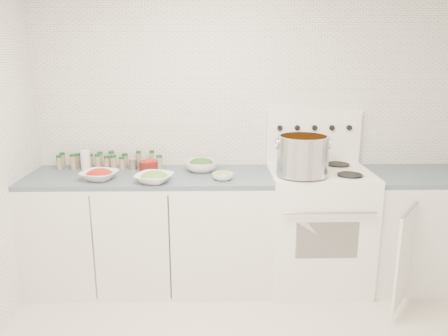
# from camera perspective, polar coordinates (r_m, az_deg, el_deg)

# --- Properties ---
(room_walls) EXTENTS (3.54, 3.04, 2.52)m
(room_walls) POSITION_cam_1_polar(r_m,az_deg,el_deg) (2.06, 7.68, 8.17)
(room_walls) COLOR white
(room_walls) RESTS_ON ground
(counter_left) EXTENTS (1.85, 0.62, 0.90)m
(counter_left) POSITION_cam_1_polar(r_m,az_deg,el_deg) (3.52, -9.45, -7.98)
(counter_left) COLOR white
(counter_left) RESTS_ON ground
(stove) EXTENTS (0.76, 0.70, 1.36)m
(stove) POSITION_cam_1_polar(r_m,az_deg,el_deg) (3.55, 12.01, -7.11)
(stove) COLOR white
(stove) RESTS_ON ground
(counter_right) EXTENTS (0.89, 0.95, 0.90)m
(counter_right) POSITION_cam_1_polar(r_m,az_deg,el_deg) (3.83, 24.14, -7.21)
(counter_right) COLOR white
(counter_right) RESTS_ON ground
(stock_pot) EXTENTS (0.39, 0.37, 0.28)m
(stock_pot) POSITION_cam_1_polar(r_m,az_deg,el_deg) (3.18, 10.23, 1.84)
(stock_pot) COLOR silver
(stock_pot) RESTS_ON stove
(bowl_tomato) EXTENTS (0.32, 0.32, 0.09)m
(bowl_tomato) POSITION_cam_1_polar(r_m,az_deg,el_deg) (3.32, -15.97, -0.86)
(bowl_tomato) COLOR white
(bowl_tomato) RESTS_ON counter_left
(bowl_snowpea) EXTENTS (0.33, 0.33, 0.09)m
(bowl_snowpea) POSITION_cam_1_polar(r_m,az_deg,el_deg) (3.16, -9.12, -1.23)
(bowl_snowpea) COLOR white
(bowl_snowpea) RESTS_ON counter_left
(bowl_broccoli) EXTENTS (0.33, 0.33, 0.11)m
(bowl_broccoli) POSITION_cam_1_polar(r_m,az_deg,el_deg) (3.43, -2.98, 0.40)
(bowl_broccoli) COLOR white
(bowl_broccoli) RESTS_ON counter_left
(bowl_zucchini) EXTENTS (0.19, 0.19, 0.06)m
(bowl_zucchini) POSITION_cam_1_polar(r_m,az_deg,el_deg) (3.19, -0.15, -1.04)
(bowl_zucchini) COLOR white
(bowl_zucchini) RESTS_ON counter_left
(bowl_pepper) EXTENTS (0.15, 0.15, 0.09)m
(bowl_pepper) POSITION_cam_1_polar(r_m,az_deg,el_deg) (3.50, -9.81, 0.43)
(bowl_pepper) COLOR #601610
(bowl_pepper) RESTS_ON counter_left
(salt_canister) EXTENTS (0.09, 0.09, 0.15)m
(salt_canister) POSITION_cam_1_polar(r_m,az_deg,el_deg) (3.64, -17.63, 1.00)
(salt_canister) COLOR white
(salt_canister) RESTS_ON counter_left
(tin_can) EXTENTS (0.07, 0.07, 0.09)m
(tin_can) POSITION_cam_1_polar(r_m,az_deg,el_deg) (3.55, -11.78, 0.51)
(tin_can) COLOR #9B9883
(tin_can) RESTS_ON counter_left
(spice_cluster) EXTENTS (0.85, 0.16, 0.14)m
(spice_cluster) POSITION_cam_1_polar(r_m,az_deg,el_deg) (3.63, -15.06, 0.91)
(spice_cluster) COLOR gray
(spice_cluster) RESTS_ON counter_left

